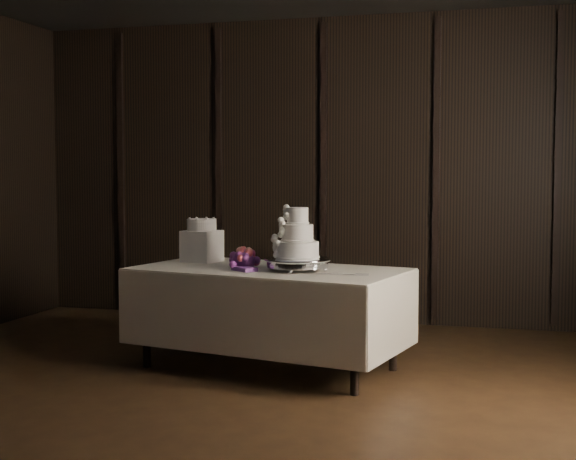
# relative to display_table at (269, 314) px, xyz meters

# --- Properties ---
(room) EXTENTS (6.08, 7.08, 3.08)m
(room) POSITION_rel_display_table_xyz_m (-0.05, -1.42, 1.08)
(room) COLOR black
(room) RESTS_ON ground
(display_table) EXTENTS (2.16, 1.43, 0.76)m
(display_table) POSITION_rel_display_table_xyz_m (0.00, 0.00, 0.00)
(display_table) COLOR beige
(display_table) RESTS_ON ground
(cake_stand) EXTENTS (0.61, 0.61, 0.09)m
(cake_stand) POSITION_rel_display_table_xyz_m (0.25, -0.09, 0.39)
(cake_stand) COLOR silver
(cake_stand) RESTS_ON display_table
(wedding_cake) EXTENTS (0.36, 0.31, 0.37)m
(wedding_cake) POSITION_rel_display_table_xyz_m (0.22, -0.11, 0.58)
(wedding_cake) COLOR white
(wedding_cake) RESTS_ON cake_stand
(bouquet) EXTENTS (0.50, 0.51, 0.20)m
(bouquet) POSITION_rel_display_table_xyz_m (-0.17, -0.08, 0.41)
(bouquet) COLOR #E04B55
(bouquet) RESTS_ON display_table
(box_pedestal) EXTENTS (0.31, 0.31, 0.25)m
(box_pedestal) POSITION_rel_display_table_xyz_m (-0.65, 0.31, 0.47)
(box_pedestal) COLOR white
(box_pedestal) RESTS_ON display_table
(small_cake) EXTENTS (0.24, 0.24, 0.09)m
(small_cake) POSITION_rel_display_table_xyz_m (-0.65, 0.31, 0.64)
(small_cake) COLOR white
(small_cake) RESTS_ON box_pedestal
(cake_knife) EXTENTS (0.37, 0.04, 0.01)m
(cake_knife) POSITION_rel_display_table_xyz_m (0.57, -0.26, 0.35)
(cake_knife) COLOR silver
(cake_knife) RESTS_ON display_table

